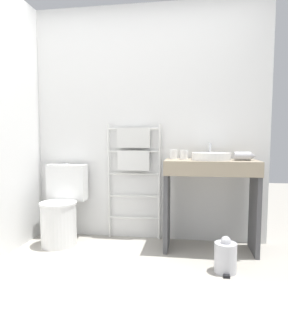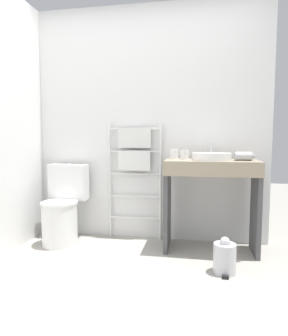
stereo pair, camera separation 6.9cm
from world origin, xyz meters
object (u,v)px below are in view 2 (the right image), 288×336
Objects in this scene: toilet at (63,210)px; cup_near_wall at (174,154)px; sink_basin at (212,156)px; hair_dryer at (244,156)px; trash_bin at (225,257)px; cup_near_edge at (185,155)px; towel_radiator at (135,159)px.

cup_near_wall is at bearing 7.42° from toilet.
cup_near_wall reaches higher than sink_basin.
hair_dryer is 0.96m from trash_bin.
trash_bin is at bearing -52.37° from cup_near_wall.
sink_basin is 1.86× the size of hair_dryer.
hair_dryer is at bearing -6.35° from cup_near_edge.
towel_radiator reaches higher than trash_bin.
toilet is at bearing -160.78° from towel_radiator.
cup_near_edge is at bearing -16.00° from towel_radiator.
cup_near_edge is at bearing 4.37° from toilet.
hair_dryer is (1.09, -0.22, 0.05)m from towel_radiator.
cup_near_edge is 0.31× the size of trash_bin.
toilet is at bearing -178.91° from hair_dryer.
cup_near_edge is at bearing -26.16° from cup_near_wall.
trash_bin is (0.10, -0.49, -0.79)m from sink_basin.
towel_radiator is 1.36m from trash_bin.
cup_near_edge is (0.11, -0.05, -0.00)m from cup_near_wall.
hair_dryer is (0.66, -0.12, -0.01)m from cup_near_wall.
towel_radiator is 0.45m from cup_near_wall.
sink_basin reaches higher than trash_bin.
cup_near_wall is (0.43, -0.10, 0.06)m from towel_radiator.
trash_bin is at bearing -15.69° from toilet.
cup_near_wall is (-0.37, 0.11, 0.01)m from sink_basin.
hair_dryer is at bearing -9.86° from cup_near_wall.
towel_radiator reaches higher than sink_basin.
hair_dryer is (0.55, -0.06, -0.00)m from cup_near_edge.
sink_basin reaches higher than toilet.
cup_near_wall is 1.11m from trash_bin.
sink_basin is (0.80, -0.21, 0.05)m from towel_radiator.
hair_dryer reaches higher than sink_basin.
cup_near_wall is at bearing 127.63° from trash_bin.
towel_radiator is 13.57× the size of cup_near_edge.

